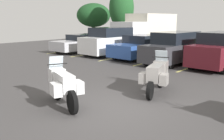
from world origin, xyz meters
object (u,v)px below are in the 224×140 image
at_px(car_white, 110,41).
at_px(box_truck, 147,30).
at_px(motorcycle_touring, 63,84).
at_px(car_silver, 81,43).
at_px(motorcycle_second, 157,74).
at_px(car_charcoal, 175,48).
at_px(car_maroon, 220,50).
at_px(car_blue, 141,47).
at_px(car_far_red, 208,42).

relative_size(car_white, box_truck, 0.61).
relative_size(motorcycle_touring, car_silver, 0.45).
bearing_deg(motorcycle_second, car_white, 140.64).
relative_size(car_white, car_charcoal, 0.90).
height_order(car_silver, car_charcoal, car_charcoal).
xyz_separation_m(car_charcoal, car_maroon, (2.49, 0.30, 0.04)).
relative_size(motorcycle_second, car_blue, 0.47).
xyz_separation_m(car_charcoal, car_far_red, (-0.82, 7.54, -0.19)).
bearing_deg(box_truck, car_charcoal, -46.47).
height_order(car_silver, car_white, car_white).
bearing_deg(car_silver, motorcycle_second, -30.28).
distance_m(motorcycle_second, box_truck, 15.07).
bearing_deg(car_blue, motorcycle_second, -51.89).
bearing_deg(motorcycle_touring, car_charcoal, 96.43).
xyz_separation_m(motorcycle_touring, car_far_red, (-1.85, 16.65, 0.04)).
xyz_separation_m(motorcycle_second, car_charcoal, (-2.43, 6.06, 0.23)).
xyz_separation_m(motorcycle_second, car_white, (-7.56, 6.20, 0.30)).
bearing_deg(car_white, motorcycle_second, -39.36).
bearing_deg(car_silver, car_white, 1.72).
xyz_separation_m(car_white, car_far_red, (4.31, 7.40, -0.26)).
distance_m(car_white, box_truck, 6.32).
xyz_separation_m(motorcycle_second, car_maroon, (0.06, 6.36, 0.27)).
distance_m(motorcycle_second, car_maroon, 6.37).
bearing_deg(car_white, car_far_red, 59.76).
relative_size(car_blue, box_truck, 0.65).
height_order(car_silver, car_maroon, car_maroon).
height_order(motorcycle_touring, car_white, car_white).
bearing_deg(car_charcoal, motorcycle_touring, -83.57).
bearing_deg(box_truck, car_silver, -107.58).
bearing_deg(car_silver, car_charcoal, -0.41).
distance_m(motorcycle_touring, car_blue, 10.17).
distance_m(car_maroon, car_far_red, 7.96).
relative_size(car_blue, car_far_red, 0.95).
distance_m(car_white, car_far_red, 8.57).
distance_m(motorcycle_second, car_charcoal, 6.53).
bearing_deg(car_white, motorcycle_touring, -56.34).
height_order(motorcycle_second, car_white, car_white).
bearing_deg(motorcycle_second, car_maroon, 89.42).
bearing_deg(car_white, box_truck, 98.36).
height_order(motorcycle_touring, motorcycle_second, motorcycle_touring).
xyz_separation_m(motorcycle_second, car_far_red, (-3.25, 13.60, 0.04)).
bearing_deg(motorcycle_touring, car_white, 123.66).
height_order(car_charcoal, car_maroon, car_maroon).
distance_m(car_maroon, box_truck, 10.50).
relative_size(motorcycle_second, car_far_red, 0.45).
bearing_deg(motorcycle_touring, car_silver, 134.72).
relative_size(motorcycle_touring, car_charcoal, 0.42).
bearing_deg(car_blue, motorcycle_touring, -68.95).
xyz_separation_m(car_far_red, box_truck, (-5.23, -1.17, 0.87)).
height_order(motorcycle_second, car_far_red, car_far_red).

